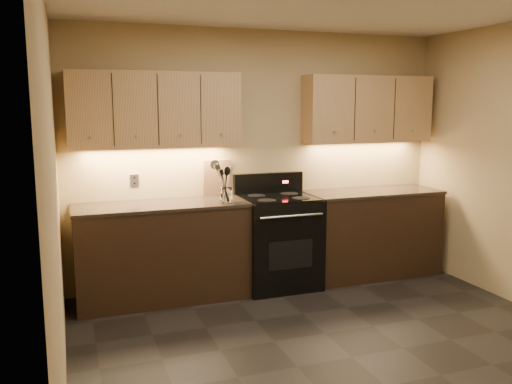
# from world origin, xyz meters

# --- Properties ---
(floor) EXTENTS (4.00, 4.00, 0.00)m
(floor) POSITION_xyz_m (0.00, 0.00, 0.00)
(floor) COLOR black
(floor) RESTS_ON ground
(wall_back) EXTENTS (4.00, 0.04, 2.60)m
(wall_back) POSITION_xyz_m (0.00, 2.00, 1.30)
(wall_back) COLOR tan
(wall_back) RESTS_ON ground
(wall_left) EXTENTS (0.04, 4.00, 2.60)m
(wall_left) POSITION_xyz_m (-2.00, 0.00, 1.30)
(wall_left) COLOR tan
(wall_left) RESTS_ON ground
(counter_left) EXTENTS (1.62, 0.62, 0.93)m
(counter_left) POSITION_xyz_m (-1.10, 1.70, 0.47)
(counter_left) COLOR black
(counter_left) RESTS_ON ground
(counter_right) EXTENTS (1.46, 0.62, 0.93)m
(counter_right) POSITION_xyz_m (1.18, 1.70, 0.47)
(counter_right) COLOR black
(counter_right) RESTS_ON ground
(stove) EXTENTS (0.76, 0.68, 1.14)m
(stove) POSITION_xyz_m (0.08, 1.68, 0.48)
(stove) COLOR black
(stove) RESTS_ON ground
(upper_cab_left) EXTENTS (1.60, 0.30, 0.70)m
(upper_cab_left) POSITION_xyz_m (-1.10, 1.85, 1.80)
(upper_cab_left) COLOR tan
(upper_cab_left) RESTS_ON wall_back
(upper_cab_right) EXTENTS (1.44, 0.30, 0.70)m
(upper_cab_right) POSITION_xyz_m (1.18, 1.85, 1.80)
(upper_cab_right) COLOR tan
(upper_cab_right) RESTS_ON wall_back
(outlet_plate) EXTENTS (0.08, 0.01, 0.12)m
(outlet_plate) POSITION_xyz_m (-1.30, 1.99, 1.12)
(outlet_plate) COLOR #B2B5BA
(outlet_plate) RESTS_ON wall_back
(utensil_crock) EXTENTS (0.14, 0.14, 0.15)m
(utensil_crock) POSITION_xyz_m (-0.50, 1.55, 1.00)
(utensil_crock) COLOR white
(utensil_crock) RESTS_ON counter_left
(cutting_board) EXTENTS (0.30, 0.10, 0.37)m
(cutting_board) POSITION_xyz_m (-0.48, 1.97, 1.11)
(cutting_board) COLOR tan
(cutting_board) RESTS_ON counter_left
(wooden_spoon) EXTENTS (0.17, 0.15, 0.34)m
(wooden_spoon) POSITION_xyz_m (-0.53, 1.55, 1.11)
(wooden_spoon) COLOR tan
(wooden_spoon) RESTS_ON utensil_crock
(black_spoon) EXTENTS (0.10, 0.10, 0.33)m
(black_spoon) POSITION_xyz_m (-0.52, 1.58, 1.11)
(black_spoon) COLOR black
(black_spoon) RESTS_ON utensil_crock
(black_turner) EXTENTS (0.15, 0.12, 0.33)m
(black_turner) POSITION_xyz_m (-0.49, 1.53, 1.10)
(black_turner) COLOR black
(black_turner) RESTS_ON utensil_crock
(steel_spatula) EXTENTS (0.22, 0.12, 0.40)m
(steel_spatula) POSITION_xyz_m (-0.47, 1.55, 1.14)
(steel_spatula) COLOR silver
(steel_spatula) RESTS_ON utensil_crock
(steel_skimmer) EXTENTS (0.22, 0.12, 0.40)m
(steel_skimmer) POSITION_xyz_m (-0.48, 1.55, 1.14)
(steel_skimmer) COLOR silver
(steel_skimmer) RESTS_ON utensil_crock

